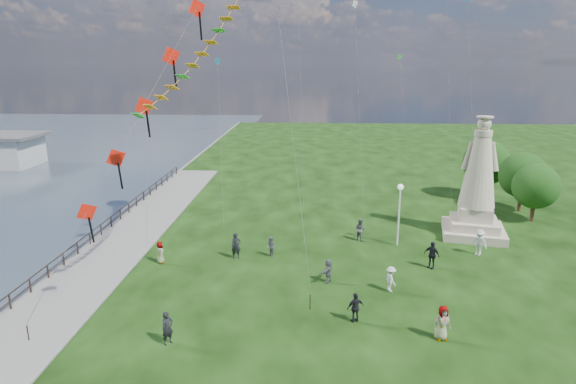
# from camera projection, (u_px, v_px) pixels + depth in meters

# --- Properties ---
(waterfront) EXTENTS (200.00, 200.00, 1.51)m
(waterfront) POSITION_uv_depth(u_px,v_px,m) (86.00, 262.00, 33.75)
(waterfront) COLOR #354250
(waterfront) RESTS_ON ground
(statue) EXTENTS (5.61, 5.61, 9.56)m
(statue) POSITION_uv_depth(u_px,v_px,m) (477.00, 192.00, 37.93)
(statue) COLOR beige
(statue) RESTS_ON ground
(lamppost) EXTENTS (0.45, 0.45, 4.82)m
(lamppost) POSITION_uv_depth(u_px,v_px,m) (400.00, 202.00, 35.80)
(lamppost) COLOR silver
(lamppost) RESTS_ON ground
(tree_row) EXTENTS (6.30, 11.69, 6.05)m
(tree_row) POSITION_uv_depth(u_px,v_px,m) (510.00, 172.00, 45.29)
(tree_row) COLOR #382314
(tree_row) RESTS_ON ground
(person_0) EXTENTS (0.72, 0.75, 1.73)m
(person_0) POSITION_uv_depth(u_px,v_px,m) (167.00, 328.00, 23.63)
(person_0) COLOR black
(person_0) RESTS_ON ground
(person_1) EXTENTS (0.81, 0.85, 1.50)m
(person_1) POSITION_uv_depth(u_px,v_px,m) (271.00, 247.00, 34.31)
(person_1) COLOR #595960
(person_1) RESTS_ON ground
(person_2) EXTENTS (0.85, 1.14, 1.58)m
(person_2) POSITION_uv_depth(u_px,v_px,m) (391.00, 279.00, 29.15)
(person_2) COLOR silver
(person_2) RESTS_ON ground
(person_3) EXTENTS (1.09, 0.82, 1.67)m
(person_3) POSITION_uv_depth(u_px,v_px,m) (356.00, 308.00, 25.65)
(person_3) COLOR black
(person_3) RESTS_ON ground
(person_4) EXTENTS (0.99, 0.72, 1.83)m
(person_4) POSITION_uv_depth(u_px,v_px,m) (442.00, 323.00, 23.99)
(person_4) COLOR #595960
(person_4) RESTS_ON ground
(person_6) EXTENTS (0.79, 0.64, 1.88)m
(person_6) POSITION_uv_depth(u_px,v_px,m) (236.00, 246.00, 33.99)
(person_6) COLOR black
(person_6) RESTS_ON ground
(person_7) EXTENTS (0.98, 0.99, 1.77)m
(person_7) POSITION_uv_depth(u_px,v_px,m) (360.00, 229.00, 37.54)
(person_7) COLOR #595960
(person_7) RESTS_ON ground
(person_8) EXTENTS (1.34, 1.32, 1.93)m
(person_8) POSITION_uv_depth(u_px,v_px,m) (479.00, 242.00, 34.61)
(person_8) COLOR silver
(person_8) RESTS_ON ground
(person_9) EXTENTS (1.20, 1.17, 1.90)m
(person_9) POSITION_uv_depth(u_px,v_px,m) (432.00, 255.00, 32.40)
(person_9) COLOR black
(person_9) RESTS_ON ground
(person_10) EXTENTS (0.76, 0.90, 1.57)m
(person_10) POSITION_uv_depth(u_px,v_px,m) (160.00, 252.00, 33.24)
(person_10) COLOR #595960
(person_10) RESTS_ON ground
(person_11) EXTENTS (1.19, 1.57, 1.56)m
(person_11) POSITION_uv_depth(u_px,v_px,m) (328.00, 271.00, 30.33)
(person_11) COLOR #595960
(person_11) RESTS_ON ground
(red_kite_train) EXTENTS (9.19, 9.35, 19.51)m
(red_kite_train) POSITION_uv_depth(u_px,v_px,m) (155.00, 89.00, 26.00)
(red_kite_train) COLOR black
(red_kite_train) RESTS_ON ground
(small_kites) EXTENTS (27.12, 20.80, 27.05)m
(small_kites) POSITION_uv_depth(u_px,v_px,m) (342.00, 55.00, 42.25)
(small_kites) COLOR #166086
(small_kites) RESTS_ON ground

